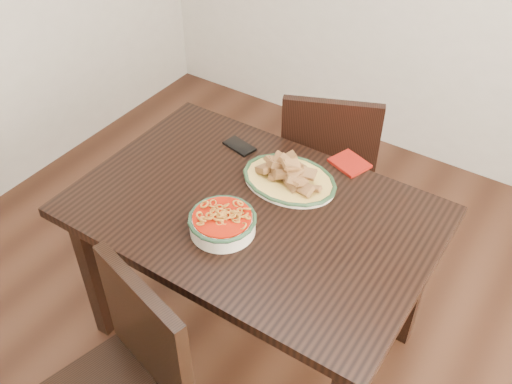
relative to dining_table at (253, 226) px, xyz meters
The scene contains 8 objects.
floor 0.67m from the dining_table, 64.87° to the right, with size 3.50×3.50×0.00m, color #321A0F.
dining_table is the anchor object (origin of this frame).
chair_far 0.71m from the dining_table, 93.16° to the left, with size 0.55×0.55×0.89m.
chair_near 0.70m from the dining_table, 93.35° to the right, with size 0.51×0.51×0.89m.
fish_plate 0.24m from the dining_table, 79.92° to the left, with size 0.37×0.28×0.11m.
noodle_bowl 0.20m from the dining_table, 98.33° to the right, with size 0.24×0.24×0.08m.
smartphone 0.38m from the dining_table, 132.27° to the left, with size 0.13×0.07×0.01m, color black.
napkin 0.46m from the dining_table, 67.13° to the left, with size 0.14×0.11×0.01m, color maroon.
Camera 1 is at (0.80, -1.17, 2.13)m, focal length 40.00 mm.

